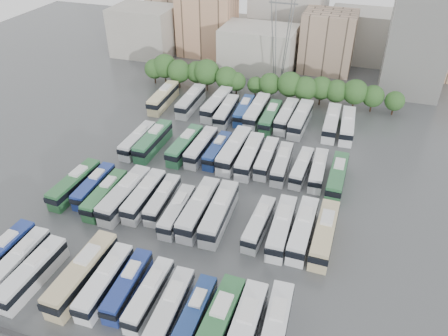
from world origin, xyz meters
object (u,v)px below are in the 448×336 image
(bus_r1_s0, at_px, (75,184))
(bus_r2_s5, at_px, (201,147))
(bus_r2_s8, at_px, (250,155))
(bus_r1_s13, at_px, (324,234))
(bus_r1_s5, at_px, (163,199))
(bus_r2_s2, at_px, (153,140))
(bus_r2_s9, at_px, (266,158))
(bus_r1_s3, at_px, (125,194))
(bus_r2_s10, at_px, (282,163))
(bus_r3_s8, at_px, (270,117))
(bus_r2_s7, at_px, (234,150))
(bus_r2_s6, at_px, (217,150))
(bus_r3_s2, at_px, (191,101))
(bus_r2_s11, at_px, (302,167))
(bus_r0_s9, at_px, (195,315))
(bus_r3_s13, at_px, (347,125))
(bus_r1_s1, at_px, (94,186))
(bus_r0_s5, at_px, (105,281))
(bus_r1_s8, at_px, (219,212))
(bus_r0_s1, at_px, (19,261))
(bus_r3_s7, at_px, (257,111))
(bus_r3_s9, at_px, (286,116))
(bus_r1_s6, at_px, (177,211))
(bus_r2_s4, at_px, (185,145))
(bus_r0_s8, at_px, (170,309))
(bus_r0_s2, at_px, (33,273))
(bus_r3_s6, at_px, (244,110))
(electricity_pylon, at_px, (283,14))
(bus_r0_s4, at_px, (82,273))
(bus_r0_s0, at_px, (2,254))
(bus_r1_s12, at_px, (303,229))
(bus_r3_s0, at_px, (163,97))
(bus_r3_s12, at_px, (332,122))
(bus_r0_s6, at_px, (128,285))
(bus_r0_s7, at_px, (149,294))
(bus_r3_s5, at_px, (226,111))
(bus_r1_s11, at_px, (282,227))
(bus_r2_s1, at_px, (138,140))
(bus_r3_s10, at_px, (301,119))
(bus_r0_s11, at_px, (244,332))
(bus_r2_s12, at_px, (318,170))
(bus_r1_s10, at_px, (259,223))
(apartment_tower, at_px, (418,41))

(bus_r1_s0, bearing_deg, bus_r2_s5, 51.37)
(bus_r2_s8, bearing_deg, bus_r1_s13, -47.99)
(bus_r1_s5, bearing_deg, bus_r2_s2, 118.14)
(bus_r1_s13, distance_m, bus_r2_s9, 22.32)
(bus_r1_s3, xyz_separation_m, bus_r2_s10, (22.83, 18.01, -0.29))
(bus_r3_s8, bearing_deg, bus_r2_s7, -101.88)
(bus_r2_s2, height_order, bus_r2_s10, bus_r2_s2)
(bus_r2_s6, bearing_deg, bus_r2_s10, -2.05)
(bus_r3_s2, bearing_deg, bus_r2_s11, -33.45)
(bus_r0_s9, bearing_deg, bus_r2_s7, 99.69)
(bus_r0_s9, height_order, bus_r3_s13, bus_r3_s13)
(bus_r1_s1, height_order, bus_r1_s3, bus_r1_s3)
(bus_r0_s5, relative_size, bus_r2_s8, 0.92)
(bus_r1_s8, bearing_deg, bus_r0_s5, -120.82)
(bus_r0_s1, height_order, bus_r2_s9, bus_r2_s9)
(bus_r1_s13, distance_m, bus_r3_s7, 40.83)
(bus_r1_s3, distance_m, bus_r3_s2, 37.20)
(bus_r3_s9, bearing_deg, bus_r2_s8, -97.88)
(bus_r1_s6, height_order, bus_r2_s4, bus_r2_s4)
(bus_r0_s8, bearing_deg, bus_r3_s8, 88.04)
(bus_r3_s13, bearing_deg, bus_r0_s2, -125.63)
(bus_r1_s8, relative_size, bus_r2_s6, 1.22)
(bus_r1_s1, relative_size, bus_r3_s6, 0.95)
(electricity_pylon, distance_m, bus_r3_s6, 25.95)
(bus_r0_s4, bearing_deg, bus_r0_s0, -177.57)
(bus_r1_s12, bearing_deg, bus_r1_s1, -179.29)
(bus_r0_s0, height_order, bus_r3_s6, bus_r0_s0)
(bus_r1_s3, xyz_separation_m, bus_r1_s6, (9.84, -0.79, -0.34))
(bus_r3_s0, relative_size, bus_r3_s12, 1.03)
(bus_r0_s2, xyz_separation_m, bus_r0_s6, (13.14, 2.37, -0.16))
(bus_r0_s7, distance_m, bus_r3_s12, 56.51)
(bus_r0_s7, distance_m, bus_r2_s8, 35.80)
(bus_r0_s0, relative_size, bus_r0_s4, 0.87)
(bus_r2_s5, distance_m, bus_r3_s5, 16.07)
(bus_r2_s11, height_order, bus_r3_s8, bus_r3_s8)
(bus_r1_s11, distance_m, bus_r2_s9, 19.70)
(bus_r1_s3, relative_size, bus_r2_s11, 1.23)
(bus_r1_s11, height_order, bus_r3_s5, bus_r1_s11)
(bus_r0_s8, distance_m, bus_r1_s0, 32.39)
(bus_r2_s1, xyz_separation_m, bus_r3_s10, (29.58, 19.13, 0.26))
(bus_r0_s11, xyz_separation_m, bus_r3_s5, (-19.80, 53.66, -0.14))
(bus_r0_s5, relative_size, bus_r2_s11, 1.09)
(bus_r1_s5, xyz_separation_m, bus_r2_s12, (23.25, 16.83, 0.01))
(bus_r2_s1, relative_size, bus_r2_s11, 1.08)
(bus_r1_s8, xyz_separation_m, bus_r1_s10, (6.55, -0.18, -0.35))
(bus_r1_s3, bearing_deg, bus_r2_s12, 33.19)
(bus_r2_s9, relative_size, bus_r3_s9, 0.91)
(bus_r0_s7, height_order, bus_r2_s6, bus_r2_s6)
(apartment_tower, height_order, bus_r2_s1, apartment_tower)
(bus_r1_s11, xyz_separation_m, bus_r3_s0, (-36.64, 36.19, 0.13))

